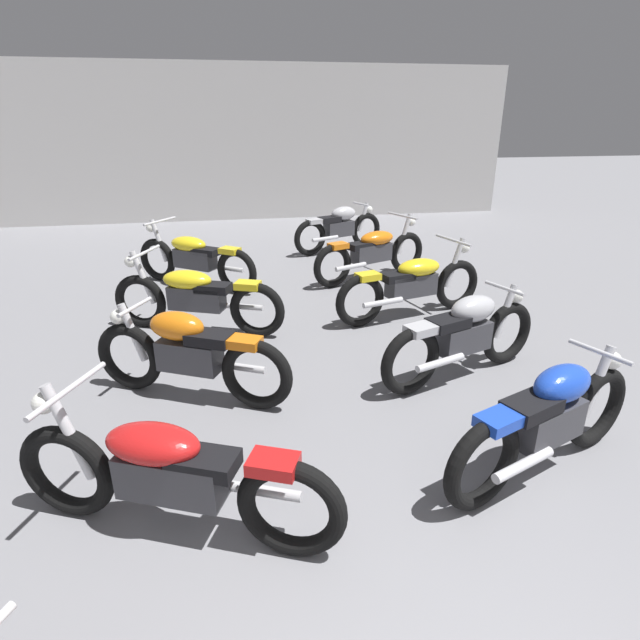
{
  "coord_description": "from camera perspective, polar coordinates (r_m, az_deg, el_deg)",
  "views": [
    {
      "loc": [
        -0.87,
        -0.11,
        2.47
      ],
      "look_at": [
        0.0,
        4.57,
        0.55
      ],
      "focal_mm": 28.77,
      "sensor_mm": 36.0,
      "label": 1
    }
  ],
  "objects": [
    {
      "name": "back_wall",
      "position": [
        13.25,
        -7.15,
        18.88
      ],
      "size": [
        12.69,
        0.24,
        3.6
      ],
      "primitive_type": "cube",
      "color": "#BCBAB7",
      "rests_on": "ground"
    },
    {
      "name": "motorcycle_left_row_1",
      "position": [
        3.36,
        -16.36,
        -16.02
      ],
      "size": [
        2.03,
        1.05,
        0.97
      ],
      "color": "black",
      "rests_on": "ground"
    },
    {
      "name": "motorcycle_left_row_2",
      "position": [
        4.8,
        -14.4,
        -3.57
      ],
      "size": [
        1.81,
        0.98,
        0.88
      ],
      "color": "black",
      "rests_on": "ground"
    },
    {
      "name": "motorcycle_left_row_3",
      "position": [
        6.29,
        -13.67,
        2.58
      ],
      "size": [
        2.05,
        1.01,
        0.97
      ],
      "color": "black",
      "rests_on": "ground"
    },
    {
      "name": "motorcycle_left_row_4",
      "position": [
        8.04,
        -13.8,
        6.75
      ],
      "size": [
        1.81,
        1.37,
        0.97
      ],
      "color": "black",
      "rests_on": "ground"
    },
    {
      "name": "motorcycle_right_row_1",
      "position": [
        4.05,
        24.07,
        -9.99
      ],
      "size": [
        1.87,
        0.84,
        0.88
      ],
      "color": "black",
      "rests_on": "ground"
    },
    {
      "name": "motorcycle_right_row_2",
      "position": [
        5.22,
        15.71,
        -1.6
      ],
      "size": [
        1.89,
        0.79,
        0.88
      ],
      "color": "black",
      "rests_on": "ground"
    },
    {
      "name": "motorcycle_right_row_3",
      "position": [
        6.69,
        10.22,
        4.01
      ],
      "size": [
        2.13,
        0.85,
        0.97
      ],
      "color": "black",
      "rests_on": "ground"
    },
    {
      "name": "motorcycle_right_row_4",
      "position": [
        8.21,
        5.83,
        7.58
      ],
      "size": [
        2.04,
        1.03,
        0.97
      ],
      "color": "black",
      "rests_on": "ground"
    },
    {
      "name": "motorcycle_right_row_5",
      "position": [
        9.95,
        2.18,
        10.26
      ],
      "size": [
        1.87,
        0.84,
        0.88
      ],
      "color": "black",
      "rests_on": "ground"
    }
  ]
}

